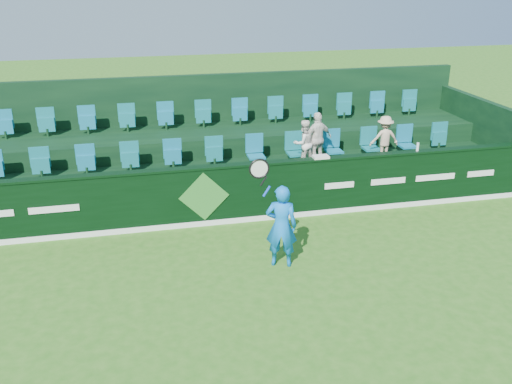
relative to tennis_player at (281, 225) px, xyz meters
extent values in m
plane|color=#2A6618|center=(-1.17, -1.84, -0.83)|extent=(60.00, 60.00, 0.00)
cube|color=black|center=(-1.17, 2.16, -0.18)|extent=(16.00, 0.20, 1.30)
cube|color=black|center=(-1.17, 2.16, 0.49)|extent=(16.00, 0.24, 0.05)
cube|color=white|center=(-1.17, 2.05, -0.77)|extent=(16.00, 0.02, 0.12)
cube|color=#327C2D|center=(-1.17, 2.05, -0.13)|extent=(1.10, 0.02, 1.10)
cube|color=white|center=(-4.27, 2.05, -0.13)|extent=(1.00, 0.01, 0.14)
cube|color=white|center=(1.93, 2.05, -0.13)|extent=(0.70, 0.01, 0.14)
cube|color=white|center=(3.13, 2.05, -0.13)|extent=(0.85, 0.01, 0.14)
cube|color=white|center=(4.33, 2.05, -0.13)|extent=(1.00, 0.01, 0.14)
cube|color=white|center=(5.53, 2.05, -0.13)|extent=(0.70, 0.01, 0.14)
cube|color=black|center=(-1.17, 3.26, -0.43)|extent=(16.00, 2.00, 0.80)
cube|color=black|center=(-1.17, 5.16, -0.18)|extent=(16.00, 1.80, 1.30)
cube|color=black|center=(-1.17, 6.16, 0.47)|extent=(16.00, 0.20, 2.60)
cube|color=black|center=(6.73, 4.16, 0.17)|extent=(0.20, 4.00, 2.00)
cube|color=#14708D|center=(-1.17, 3.66, 0.27)|extent=(13.50, 0.50, 0.60)
cube|color=#14708D|center=(-1.17, 5.46, 0.77)|extent=(13.50, 0.50, 0.60)
imported|color=blue|center=(0.01, 0.00, -0.02)|extent=(0.68, 0.55, 1.62)
cylinder|color=#143FBF|center=(-0.30, -0.10, 0.75)|extent=(0.16, 0.04, 0.21)
cylinder|color=black|center=(-0.36, -0.10, 0.95)|extent=(0.14, 0.03, 0.19)
torus|color=black|center=(-0.44, -0.10, 1.19)|extent=(0.52, 0.04, 0.52)
cylinder|color=silver|center=(-0.44, -0.10, 1.19)|extent=(0.43, 0.01, 0.43)
imported|color=white|center=(1.44, 3.28, 0.54)|extent=(0.65, 0.56, 1.14)
imported|color=white|center=(1.79, 3.28, 0.62)|extent=(0.82, 0.51, 1.31)
imported|color=#CAB18E|center=(3.54, 3.28, 0.53)|extent=(0.76, 0.47, 1.12)
cube|color=silver|center=(1.50, 2.16, 0.55)|extent=(0.35, 0.23, 0.05)
cylinder|color=silver|center=(3.85, 2.16, 0.62)|extent=(0.06, 0.06, 0.20)
camera|label=1|loc=(-2.60, -9.33, 4.51)|focal=40.00mm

